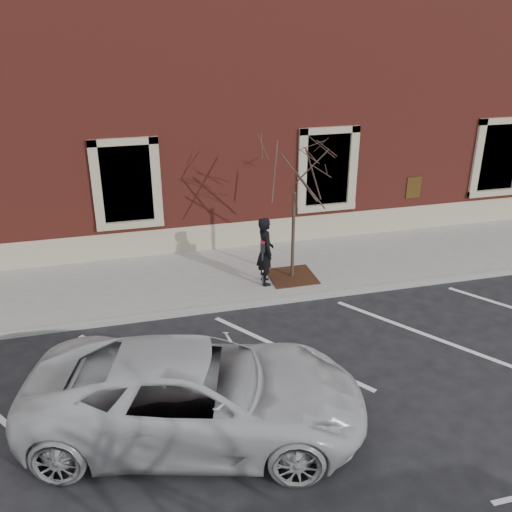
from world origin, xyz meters
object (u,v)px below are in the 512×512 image
object	(u,v)px
man	(265,251)
parking_meter	(263,255)
sapling	(295,167)
white_truck	(197,393)

from	to	relation	value
man	parking_meter	bearing A→B (deg)	143.46
sapling	white_truck	size ratio (longest dim) A/B	0.75
sapling	man	bearing A→B (deg)	-168.93
man	sapling	bearing A→B (deg)	-78.15
white_truck	parking_meter	bearing A→B (deg)	-11.76
sapling	white_truck	distance (m)	6.76
man	white_truck	xyz separation A→B (m)	(-2.65, -5.12, -0.25)
man	white_truck	bearing A→B (deg)	153.41
parking_meter	sapling	distance (m)	2.40
man	sapling	world-z (taller)	sapling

